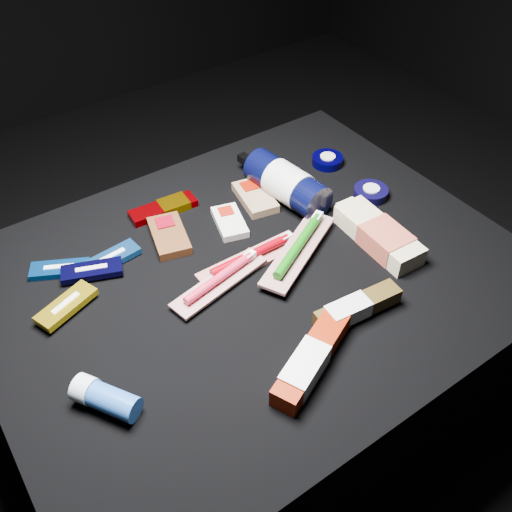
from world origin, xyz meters
TOP-DOWN VIEW (x-y plane):
  - ground at (0.00, 0.00)m, footprint 3.00×3.00m
  - cloth_table at (0.00, 0.00)m, footprint 0.98×0.78m
  - luna_bar_0 at (-0.30, 0.20)m, footprint 0.11×0.09m
  - luna_bar_1 at (-0.21, 0.17)m, footprint 0.11×0.05m
  - luna_bar_2 at (-0.25, 0.16)m, footprint 0.12×0.08m
  - luna_bar_3 at (-0.32, 0.10)m, footprint 0.12×0.08m
  - clif_bar_0 at (-0.09, 0.17)m, footprint 0.09×0.13m
  - clif_bar_1 at (0.04, 0.14)m, footprint 0.08×0.11m
  - clif_bar_2 at (0.13, 0.18)m, footprint 0.08×0.13m
  - power_bar at (-0.05, 0.25)m, footprint 0.15×0.05m
  - lotion_bottle at (0.18, 0.14)m, footprint 0.10×0.25m
  - cream_tin_upper at (0.34, 0.19)m, footprint 0.07×0.07m
  - cream_tin_lower at (0.34, 0.04)m, footprint 0.07×0.07m
  - bodywash_bottle at (0.25, -0.08)m, footprint 0.08×0.21m
  - deodorant_stick at (-0.35, -0.11)m, footprint 0.09×0.11m
  - toothbrush_pack_0 at (0.01, 0.02)m, footprint 0.22×0.05m
  - toothbrush_pack_1 at (-0.07, 0.00)m, footprint 0.21×0.09m
  - toothbrush_pack_2 at (0.09, -0.02)m, footprint 0.23×0.16m
  - toothpaste_carton_red at (-0.05, -0.24)m, footprint 0.20×0.12m
  - toothpaste_carton_green at (0.08, -0.20)m, footprint 0.17×0.05m

SIDE VIEW (x-z plane):
  - ground at x=0.00m, z-range 0.00..0.00m
  - cloth_table at x=0.00m, z-range 0.00..0.40m
  - luna_bar_0 at x=-0.30m, z-range 0.40..0.41m
  - clif_bar_1 at x=0.04m, z-range 0.40..0.42m
  - power_bar at x=-0.05m, z-range 0.40..0.42m
  - toothbrush_pack_0 at x=0.01m, z-range 0.40..0.42m
  - luna_bar_1 at x=-0.21m, z-range 0.40..0.42m
  - clif_bar_2 at x=0.13m, z-range 0.40..0.42m
  - clif_bar_0 at x=-0.09m, z-range 0.40..0.42m
  - cream_tin_upper at x=0.34m, z-range 0.40..0.42m
  - cream_tin_lower at x=0.34m, z-range 0.40..0.42m
  - luna_bar_2 at x=-0.25m, z-range 0.40..0.42m
  - luna_bar_3 at x=-0.32m, z-range 0.41..0.42m
  - toothbrush_pack_1 at x=-0.07m, z-range 0.40..0.43m
  - toothpaste_carton_red at x=-0.05m, z-range 0.40..0.44m
  - bodywash_bottle at x=0.25m, z-range 0.40..0.44m
  - deodorant_stick at x=-0.35m, z-range 0.40..0.44m
  - toothpaste_carton_green at x=0.08m, z-range 0.41..0.44m
  - toothbrush_pack_2 at x=0.09m, z-range 0.41..0.44m
  - lotion_bottle at x=0.18m, z-range 0.40..0.48m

